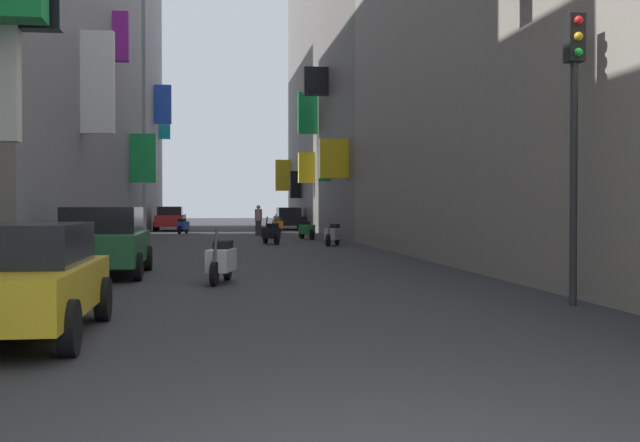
# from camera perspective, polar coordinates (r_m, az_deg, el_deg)

# --- Properties ---
(ground_plane) EXTENTS (140.00, 140.00, 0.00)m
(ground_plane) POSITION_cam_1_polar(r_m,az_deg,el_deg) (34.75, -5.85, -1.52)
(ground_plane) COLOR #2D2D30
(building_left_far) EXTENTS (7.17, 15.99, 20.53)m
(building_left_far) POSITION_cam_1_polar(r_m,az_deg,el_deg) (57.78, -14.64, 9.69)
(building_left_far) COLOR gray
(building_left_far) RESTS_ON ground
(building_right_mid_a) EXTENTS (7.30, 18.37, 21.79)m
(building_right_mid_a) POSITION_cam_1_polar(r_m,az_deg,el_deg) (45.05, 4.26, 13.01)
(building_right_mid_a) COLOR slate
(building_right_mid_a) RESTS_ON ground
(building_right_mid_b) EXTENTS (7.16, 12.38, 21.26)m
(building_right_mid_b) POSITION_cam_1_polar(r_m,az_deg,el_deg) (59.89, 1.18, 9.76)
(building_right_mid_b) COLOR slate
(building_right_mid_b) RESTS_ON ground
(parked_car_red) EXTENTS (1.88, 4.43, 1.53)m
(parked_car_red) POSITION_cam_1_polar(r_m,az_deg,el_deg) (51.83, -10.59, 0.20)
(parked_car_red) COLOR #B21E1E
(parked_car_red) RESTS_ON ground
(parked_car_green) EXTENTS (1.98, 4.17, 1.54)m
(parked_car_green) POSITION_cam_1_polar(r_m,az_deg,el_deg) (18.76, -15.16, -1.32)
(parked_car_green) COLOR #236638
(parked_car_green) RESTS_ON ground
(parked_car_yellow) EXTENTS (2.02, 3.97, 1.36)m
(parked_car_yellow) POSITION_cam_1_polar(r_m,az_deg,el_deg) (10.29, -21.14, -3.73)
(parked_car_yellow) COLOR gold
(parked_car_yellow) RESTS_ON ground
(parked_car_black) EXTENTS (1.86, 4.13, 1.47)m
(parked_car_black) POSITION_cam_1_polar(r_m,az_deg,el_deg) (53.66, -2.25, 0.21)
(parked_car_black) COLOR black
(parked_car_black) RESTS_ON ground
(scooter_silver) EXTENTS (0.85, 1.81, 1.13)m
(scooter_silver) POSITION_cam_1_polar(r_m,az_deg,el_deg) (31.78, 0.92, -0.92)
(scooter_silver) COLOR #ADADB2
(scooter_silver) RESTS_ON ground
(scooter_green) EXTENTS (0.70, 1.72, 1.13)m
(scooter_green) POSITION_cam_1_polar(r_m,az_deg,el_deg) (37.98, -0.96, -0.60)
(scooter_green) COLOR #287F3D
(scooter_green) RESTS_ON ground
(scooter_black) EXTENTS (0.72, 1.89, 1.13)m
(scooter_black) POSITION_cam_1_polar(r_m,az_deg,el_deg) (33.13, -3.50, -0.85)
(scooter_black) COLOR black
(scooter_black) RESTS_ON ground
(scooter_white) EXTENTS (0.66, 1.78, 1.13)m
(scooter_white) POSITION_cam_1_polar(r_m,az_deg,el_deg) (16.51, -7.02, -2.79)
(scooter_white) COLOR silver
(scooter_white) RESTS_ON ground
(scooter_orange) EXTENTS (0.73, 1.84, 1.13)m
(scooter_orange) POSITION_cam_1_polar(r_m,az_deg,el_deg) (46.49, -3.02, -0.29)
(scooter_orange) COLOR orange
(scooter_orange) RESTS_ON ground
(scooter_blue) EXTENTS (0.70, 1.74, 1.13)m
(scooter_blue) POSITION_cam_1_polar(r_m,az_deg,el_deg) (46.22, -9.69, -0.32)
(scooter_blue) COLOR #2D4CAD
(scooter_blue) RESTS_ON ground
(pedestrian_crossing) EXTENTS (0.46, 0.46, 1.62)m
(pedestrian_crossing) POSITION_cam_1_polar(r_m,az_deg,el_deg) (42.51, -4.39, 0.04)
(pedestrian_crossing) COLOR #3B3B3B
(pedestrian_crossing) RESTS_ON ground
(traffic_light_near_corner) EXTENTS (0.26, 0.34, 4.58)m
(traffic_light_near_corner) POSITION_cam_1_polar(r_m,az_deg,el_deg) (13.34, 17.58, 7.59)
(traffic_light_near_corner) COLOR #2D2D2D
(traffic_light_near_corner) RESTS_ON ground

